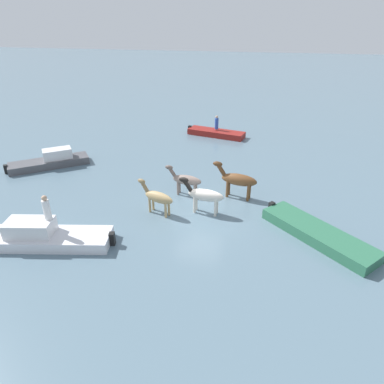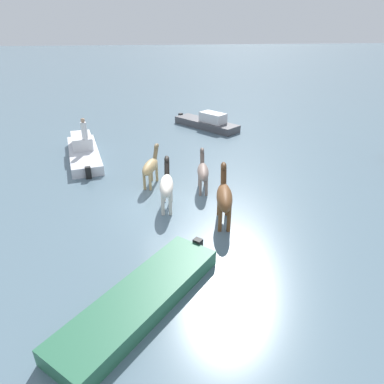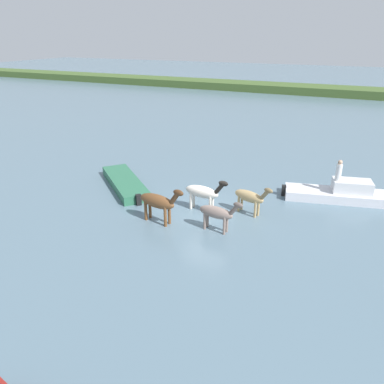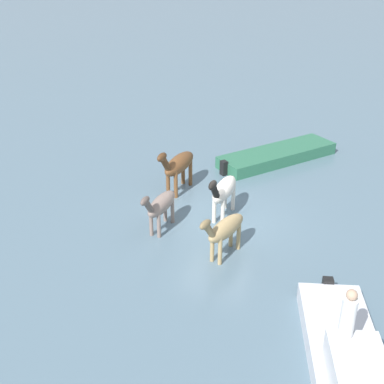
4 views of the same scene
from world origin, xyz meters
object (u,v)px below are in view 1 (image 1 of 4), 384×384
object	(u,v)px
boat_skiff_near	(216,134)
horse_mid_herd	(158,197)
boat_tender_starboard	(45,238)
boat_motor_center	(317,235)
horse_pinto_flank	(237,180)
horse_rear_stallion	(204,195)
horse_chestnut_trailing	(186,180)
person_spotter_bow	(47,208)
boat_dinghy_port	(51,162)
person_boatman_standing	(217,123)

from	to	relation	value
boat_skiff_near	horse_mid_herd	bearing A→B (deg)	-80.62
boat_tender_starboard	boat_motor_center	world-z (taller)	boat_tender_starboard
horse_mid_herd	horse_pinto_flank	xyz separation A→B (m)	(-3.82, -2.82, 0.16)
boat_motor_center	horse_rear_stallion	bearing A→B (deg)	-149.32
horse_rear_stallion	horse_pinto_flank	distance (m)	2.62
horse_chestnut_trailing	horse_mid_herd	distance (m)	2.57
person_spotter_bow	horse_chestnut_trailing	bearing A→B (deg)	-128.22
horse_rear_stallion	boat_motor_center	distance (m)	5.83
horse_mid_herd	person_spotter_bow	distance (m)	5.37
horse_chestnut_trailing	person_spotter_bow	world-z (taller)	person_spotter_bow
boat_tender_starboard	person_spotter_bow	size ratio (longest dim) A/B	5.07
horse_mid_herd	boat_skiff_near	bearing A→B (deg)	-73.42
horse_mid_herd	person_spotter_bow	xyz separation A→B (m)	(3.88, 3.63, 0.81)
horse_mid_herd	boat_motor_center	world-z (taller)	horse_mid_herd
horse_mid_herd	person_spotter_bow	world-z (taller)	person_spotter_bow
horse_pinto_flank	boat_motor_center	distance (m)	5.37
boat_motor_center	person_spotter_bow	bearing A→B (deg)	-123.84
horse_rear_stallion	boat_skiff_near	size ratio (longest dim) A/B	0.46
boat_motor_center	person_spotter_bow	world-z (taller)	person_spotter_bow
horse_chestnut_trailing	horse_rear_stallion	bearing A→B (deg)	135.76
horse_rear_stallion	boat_motor_center	xyz separation A→B (m)	(-5.67, 1.02, -0.87)
horse_rear_stallion	boat_tender_starboard	distance (m)	7.94
horse_chestnut_trailing	person_spotter_bow	bearing A→B (deg)	57.48
boat_skiff_near	horse_chestnut_trailing	bearing A→B (deg)	-76.78
horse_pinto_flank	boat_dinghy_port	world-z (taller)	horse_pinto_flank
boat_tender_starboard	person_spotter_bow	world-z (taller)	person_spotter_bow
horse_rear_stallion	person_spotter_bow	xyz separation A→B (m)	(6.24, 4.27, 0.72)
horse_rear_stallion	boat_skiff_near	world-z (taller)	horse_rear_stallion
boat_skiff_near	boat_motor_center	world-z (taller)	boat_motor_center
person_spotter_bow	person_boatman_standing	bearing A→B (deg)	-103.98
boat_tender_starboard	boat_skiff_near	bearing A→B (deg)	-117.61
horse_rear_stallion	horse_mid_herd	bearing A→B (deg)	19.92
horse_pinto_flank	person_spotter_bow	world-z (taller)	person_spotter_bow
boat_tender_starboard	boat_dinghy_port	distance (m)	9.76
horse_pinto_flank	boat_skiff_near	bearing A→B (deg)	-64.88
horse_mid_herd	horse_rear_stallion	bearing A→B (deg)	-145.93
boat_skiff_near	person_spotter_bow	bearing A→B (deg)	-92.45
horse_chestnut_trailing	boat_skiff_near	world-z (taller)	horse_chestnut_trailing
person_spotter_bow	horse_pinto_flank	bearing A→B (deg)	-140.09
boat_tender_starboard	person_boatman_standing	distance (m)	18.69
horse_mid_herd	boat_dinghy_port	bearing A→B (deg)	-5.58
horse_chestnut_trailing	person_boatman_standing	size ratio (longest dim) A/B	1.88
horse_pinto_flank	person_boatman_standing	size ratio (longest dim) A/B	2.23
horse_pinto_flank	person_boatman_standing	bearing A→B (deg)	-65.12
horse_mid_herd	boat_tender_starboard	xyz separation A→B (m)	(4.12, 3.88, -0.64)
person_spotter_bow	boat_motor_center	bearing A→B (deg)	-164.74
horse_rear_stallion	person_spotter_bow	size ratio (longest dim) A/B	2.07
horse_mid_herd	boat_tender_starboard	size ratio (longest dim) A/B	0.37
horse_mid_herd	boat_dinghy_port	world-z (taller)	horse_mid_herd
horse_chestnut_trailing	horse_pinto_flank	distance (m)	2.98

